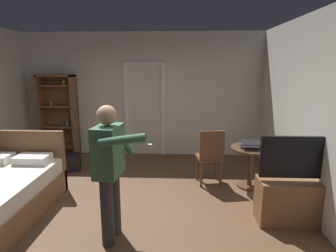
% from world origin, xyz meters
% --- Properties ---
extents(ground_plane, '(6.24, 6.24, 0.00)m').
position_xyz_m(ground_plane, '(0.00, 0.00, 0.00)').
color(ground_plane, brown).
extents(wall_back, '(5.59, 0.12, 2.78)m').
position_xyz_m(wall_back, '(0.00, 2.90, 1.39)').
color(wall_back, beige).
rests_on(wall_back, ground_plane).
extents(wall_right, '(0.12, 5.91, 2.78)m').
position_xyz_m(wall_right, '(2.73, 0.00, 1.39)').
color(wall_right, beige).
rests_on(wall_right, ground_plane).
extents(doorway_frame, '(0.93, 0.08, 2.13)m').
position_xyz_m(doorway_frame, '(0.05, 2.82, 1.22)').
color(doorway_frame, white).
rests_on(doorway_frame, ground_plane).
extents(bookshelf, '(0.82, 0.32, 1.85)m').
position_xyz_m(bookshelf, '(-1.90, 2.67, 0.99)').
color(bookshelf, brown).
rests_on(bookshelf, ground_plane).
extents(tv_flatscreen, '(0.95, 0.40, 1.19)m').
position_xyz_m(tv_flatscreen, '(2.37, -0.01, 0.37)').
color(tv_flatscreen, brown).
rests_on(tv_flatscreen, ground_plane).
extents(side_table, '(0.70, 0.70, 0.70)m').
position_xyz_m(side_table, '(2.07, 1.10, 0.48)').
color(side_table, '#4C331E').
rests_on(side_table, ground_plane).
extents(laptop, '(0.34, 0.35, 0.15)m').
position_xyz_m(laptop, '(2.04, 1.05, 0.75)').
color(laptop, black).
rests_on(laptop, side_table).
extents(bottle_on_table, '(0.06, 0.06, 0.26)m').
position_xyz_m(bottle_on_table, '(2.21, 1.02, 0.81)').
color(bottle_on_table, '#233B1A').
rests_on(bottle_on_table, side_table).
extents(wooden_chair, '(0.49, 0.49, 0.99)m').
position_xyz_m(wooden_chair, '(1.39, 1.15, 0.54)').
color(wooden_chair, brown).
rests_on(wooden_chair, ground_plane).
extents(person_blue_shirt, '(0.68, 0.62, 1.63)m').
position_xyz_m(person_blue_shirt, '(0.08, -0.50, 0.94)').
color(person_blue_shirt, '#333338').
rests_on(person_blue_shirt, ground_plane).
extents(suitcase_dark, '(0.59, 0.45, 0.32)m').
position_xyz_m(suitcase_dark, '(-1.38, 1.69, 0.16)').
color(suitcase_dark, black).
rests_on(suitcase_dark, ground_plane).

